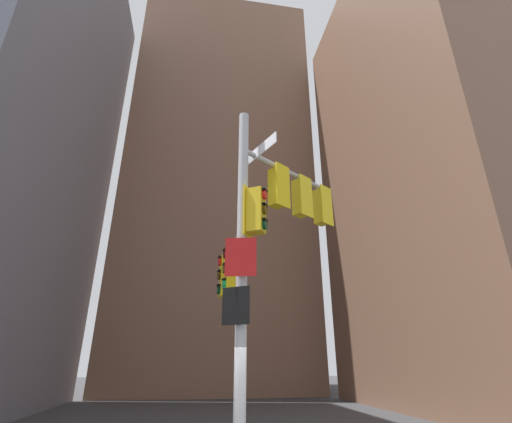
{
  "coord_description": "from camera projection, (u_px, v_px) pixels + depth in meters",
  "views": [
    {
      "loc": [
        -0.92,
        -7.35,
        2.24
      ],
      "look_at": [
        0.38,
        0.47,
        5.52
      ],
      "focal_mm": 25.61,
      "sensor_mm": 36.0,
      "label": 1
    }
  ],
  "objects": [
    {
      "name": "building_tower_right",
      "position": [
        481.0,
        155.0,
        23.8
      ],
      "size": [
        15.94,
        15.94,
        29.44
      ],
      "primitive_type": "cube",
      "color": "brown",
      "rests_on": "ground"
    },
    {
      "name": "signal_pole_assembly",
      "position": [
        263.0,
        239.0,
        8.5
      ],
      "size": [
        3.16,
        2.55,
        7.87
      ],
      "color": "#B2B2B5",
      "rests_on": "ground"
    },
    {
      "name": "building_mid_block",
      "position": [
        217.0,
        192.0,
        38.43
      ],
      "size": [
        16.15,
        16.15,
        37.59
      ],
      "primitive_type": "cube",
      "color": "brown",
      "rests_on": "ground"
    }
  ]
}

